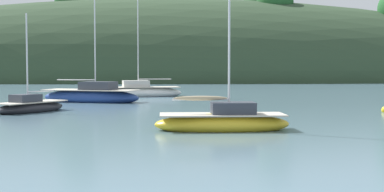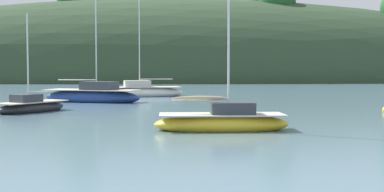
{
  "view_description": "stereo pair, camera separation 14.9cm",
  "coord_description": "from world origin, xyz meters",
  "px_view_note": "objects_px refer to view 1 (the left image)",
  "views": [
    {
      "loc": [
        -1.31,
        -6.68,
        2.65
      ],
      "look_at": [
        0.0,
        20.0,
        1.2
      ],
      "focal_mm": 50.67,
      "sensor_mm": 36.0,
      "label": 1
    },
    {
      "loc": [
        -1.16,
        -6.68,
        2.65
      ],
      "look_at": [
        0.0,
        20.0,
        1.2
      ],
      "focal_mm": 50.67,
      "sensor_mm": 36.0,
      "label": 2
    }
  ],
  "objects_px": {
    "sailboat_navy_dinghy": "(142,92)",
    "sailboat_grey_yawl": "(92,96)",
    "sailboat_teal_outer": "(30,107)",
    "sailboat_yellow_far": "(223,122)"
  },
  "relations": [
    {
      "from": "sailboat_navy_dinghy",
      "to": "sailboat_grey_yawl",
      "type": "xyz_separation_m",
      "value": [
        -3.44,
        -7.3,
        0.03
      ]
    },
    {
      "from": "sailboat_teal_outer",
      "to": "sailboat_yellow_far",
      "type": "distance_m",
      "value": 14.06
    },
    {
      "from": "sailboat_navy_dinghy",
      "to": "sailboat_yellow_far",
      "type": "height_order",
      "value": "sailboat_navy_dinghy"
    },
    {
      "from": "sailboat_teal_outer",
      "to": "sailboat_grey_yawl",
      "type": "distance_m",
      "value": 9.22
    },
    {
      "from": "sailboat_navy_dinghy",
      "to": "sailboat_yellow_far",
      "type": "relative_size",
      "value": 1.32
    },
    {
      "from": "sailboat_yellow_far",
      "to": "sailboat_grey_yawl",
      "type": "distance_m",
      "value": 20.13
    },
    {
      "from": "sailboat_yellow_far",
      "to": "sailboat_grey_yawl",
      "type": "height_order",
      "value": "sailboat_grey_yawl"
    },
    {
      "from": "sailboat_teal_outer",
      "to": "sailboat_navy_dinghy",
      "type": "height_order",
      "value": "sailboat_navy_dinghy"
    },
    {
      "from": "sailboat_navy_dinghy",
      "to": "sailboat_grey_yawl",
      "type": "height_order",
      "value": "sailboat_grey_yawl"
    },
    {
      "from": "sailboat_navy_dinghy",
      "to": "sailboat_grey_yawl",
      "type": "distance_m",
      "value": 8.07
    }
  ]
}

